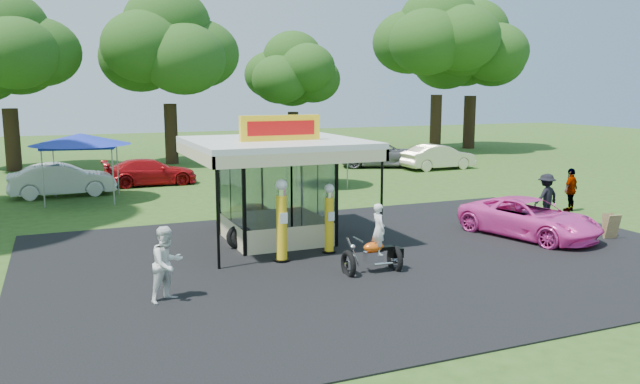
# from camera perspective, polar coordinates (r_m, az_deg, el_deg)

# --- Properties ---
(ground) EXTENTS (120.00, 120.00, 0.00)m
(ground) POSITION_cam_1_polar(r_m,az_deg,el_deg) (17.19, 7.85, -7.56)
(ground) COLOR #2E4B17
(ground) RESTS_ON ground
(asphalt_apron) EXTENTS (20.00, 14.00, 0.04)m
(asphalt_apron) POSITION_cam_1_polar(r_m,az_deg,el_deg) (18.87, 4.75, -5.90)
(asphalt_apron) COLOR black
(asphalt_apron) RESTS_ON ground
(gas_station_kiosk) EXTENTS (5.40, 5.40, 4.18)m
(gas_station_kiosk) POSITION_cam_1_polar(r_m,az_deg,el_deg) (20.43, -4.07, 0.35)
(gas_station_kiosk) COLOR white
(gas_station_kiosk) RESTS_ON ground
(gas_pump_left) EXTENTS (0.46, 0.46, 2.45)m
(gas_pump_left) POSITION_cam_1_polar(r_m,az_deg,el_deg) (18.01, -3.53, -2.84)
(gas_pump_left) COLOR black
(gas_pump_left) RESTS_ON ground
(gas_pump_right) EXTENTS (0.41, 0.41, 2.17)m
(gas_pump_right) POSITION_cam_1_polar(r_m,az_deg,el_deg) (18.96, 0.84, -2.62)
(gas_pump_right) COLOR black
(gas_pump_right) RESTS_ON ground
(motorcycle) EXTENTS (1.69, 0.82, 2.01)m
(motorcycle) POSITION_cam_1_polar(r_m,az_deg,el_deg) (17.12, 5.17, -4.86)
(motorcycle) COLOR black
(motorcycle) RESTS_ON ground
(spare_tires) EXTENTS (0.91, 0.58, 0.77)m
(spare_tires) POSITION_cam_1_polar(r_m,az_deg,el_deg) (19.80, -7.32, -4.16)
(spare_tires) COLOR black
(spare_tires) RESTS_ON ground
(a_frame_sign) EXTENTS (0.51, 0.50, 0.86)m
(a_frame_sign) POSITION_cam_1_polar(r_m,az_deg,el_deg) (23.07, 25.04, -2.88)
(a_frame_sign) COLOR #593819
(a_frame_sign) RESTS_ON ground
(kiosk_car) EXTENTS (2.82, 1.13, 0.96)m
(kiosk_car) POSITION_cam_1_polar(r_m,az_deg,el_deg) (22.73, -5.82, -2.09)
(kiosk_car) COLOR yellow
(kiosk_car) RESTS_ON ground
(pink_sedan) EXTENTS (3.38, 5.20, 1.33)m
(pink_sedan) POSITION_cam_1_polar(r_m,az_deg,el_deg) (22.30, 18.60, -2.28)
(pink_sedan) COLOR #FF45B9
(pink_sedan) RESTS_ON ground
(spectator_west) EXTENTS (1.12, 1.05, 1.82)m
(spectator_west) POSITION_cam_1_polar(r_m,az_deg,el_deg) (15.22, -13.81, -6.41)
(spectator_west) COLOR white
(spectator_west) RESTS_ON ground
(spectator_east_a) EXTENTS (1.24, 0.83, 1.79)m
(spectator_east_a) POSITION_cam_1_polar(r_m,az_deg,el_deg) (25.52, 19.96, -0.41)
(spectator_east_a) COLOR black
(spectator_east_a) RESTS_ON ground
(spectator_east_b) EXTENTS (1.14, 0.80, 1.79)m
(spectator_east_b) POSITION_cam_1_polar(r_m,az_deg,el_deg) (27.65, 21.95, 0.20)
(spectator_east_b) COLOR gray
(spectator_east_b) RESTS_ON ground
(bg_car_a) EXTENTS (4.79, 1.85, 1.56)m
(bg_car_a) POSITION_cam_1_polar(r_m,az_deg,el_deg) (31.66, -22.49, 1.04)
(bg_car_a) COLOR silver
(bg_car_a) RESTS_ON ground
(bg_car_b) EXTENTS (4.79, 2.01, 1.38)m
(bg_car_b) POSITION_cam_1_polar(r_m,az_deg,el_deg) (33.85, -15.26, 1.77)
(bg_car_b) COLOR #B40D12
(bg_car_b) RESTS_ON ground
(bg_car_d) EXTENTS (6.28, 4.67, 1.59)m
(bg_car_d) POSITION_cam_1_polar(r_m,az_deg,el_deg) (40.61, 5.86, 3.42)
(bg_car_d) COLOR #5A5B5D
(bg_car_d) RESTS_ON ground
(bg_car_e) EXTENTS (4.80, 1.88, 1.56)m
(bg_car_e) POSITION_cam_1_polar(r_m,az_deg,el_deg) (39.84, 10.78, 3.17)
(bg_car_e) COLOR beige
(bg_car_e) RESTS_ON ground
(tent_west) EXTENTS (4.35, 4.35, 3.04)m
(tent_west) POSITION_cam_1_polar(r_m,az_deg,el_deg) (29.84, -21.06, 4.48)
(tent_west) COLOR gray
(tent_west) RESTS_ON ground
(tent_east) EXTENTS (4.09, 4.09, 2.86)m
(tent_east) POSITION_cam_1_polar(r_m,az_deg,el_deg) (32.13, -0.37, 5.11)
(tent_east) COLOR gray
(tent_east) RESTS_ON ground
(oak_far_b) EXTENTS (8.88, 8.88, 10.59)m
(oak_far_b) POSITION_cam_1_polar(r_m,az_deg,el_deg) (42.64, -26.80, 10.79)
(oak_far_b) COLOR black
(oak_far_b) RESTS_ON ground
(oak_far_c) EXTENTS (9.66, 9.66, 11.38)m
(oak_far_c) POSITION_cam_1_polar(r_m,az_deg,el_deg) (43.23, -13.72, 12.10)
(oak_far_c) COLOR black
(oak_far_c) RESTS_ON ground
(oak_far_d) EXTENTS (7.64, 7.64, 9.09)m
(oak_far_d) POSITION_cam_1_polar(r_m,az_deg,el_deg) (47.86, -2.50, 10.35)
(oak_far_d) COLOR black
(oak_far_d) RESTS_ON ground
(oak_far_e) EXTENTS (10.60, 10.60, 12.62)m
(oak_far_e) POSITION_cam_1_polar(r_m,az_deg,el_deg) (51.38, 10.73, 12.66)
(oak_far_e) COLOR black
(oak_far_e) RESTS_ON ground
(oak_far_f) EXTENTS (10.01, 10.01, 12.06)m
(oak_far_f) POSITION_cam_1_polar(r_m,az_deg,el_deg) (54.66, 13.72, 12.02)
(oak_far_f) COLOR black
(oak_far_f) RESTS_ON ground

